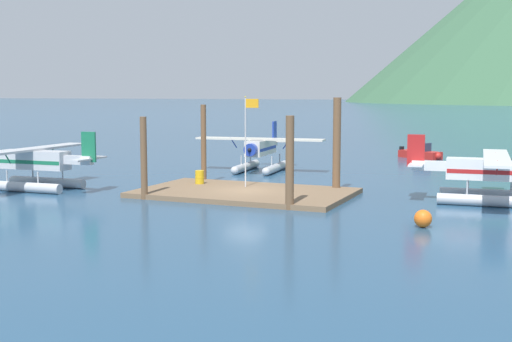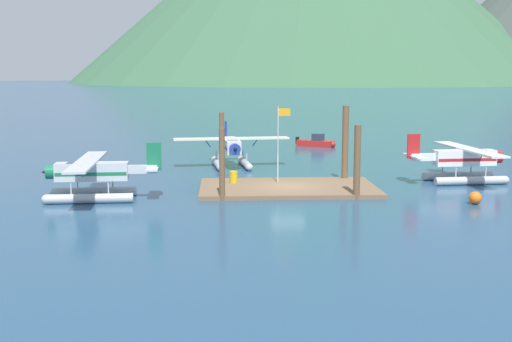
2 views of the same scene
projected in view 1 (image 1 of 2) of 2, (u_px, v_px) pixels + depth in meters
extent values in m
plane|color=navy|center=(245.00, 195.00, 41.15)|extent=(1200.00, 1200.00, 0.00)
cube|color=brown|center=(245.00, 193.00, 41.14)|extent=(12.83, 7.81, 0.30)
cylinder|color=brown|center=(144.00, 158.00, 39.29)|extent=(0.39, 0.39, 4.87)
cylinder|color=brown|center=(290.00, 163.00, 35.79)|extent=(0.45, 0.45, 5.05)
cylinder|color=brown|center=(204.00, 144.00, 46.22)|extent=(0.37, 0.37, 5.45)
cylinder|color=brown|center=(337.00, 145.00, 42.08)|extent=(0.50, 0.50, 5.97)
cylinder|color=silver|center=(245.00, 143.00, 42.42)|extent=(0.08, 0.08, 5.65)
cube|color=orange|center=(252.00, 103.00, 41.96)|extent=(0.90, 0.03, 0.56)
sphere|color=gold|center=(245.00, 97.00, 42.09)|extent=(0.10, 0.10, 0.10)
cylinder|color=gold|center=(200.00, 177.00, 44.04)|extent=(0.58, 0.58, 0.88)
torus|color=gold|center=(200.00, 177.00, 44.04)|extent=(0.62, 0.62, 0.04)
sphere|color=orange|center=(423.00, 219.00, 31.21)|extent=(0.84, 0.84, 0.84)
cylinder|color=#B7BABF|center=(489.00, 195.00, 39.29)|extent=(5.63, 1.09, 0.64)
cylinder|color=#B7BABF|center=(489.00, 201.00, 36.93)|extent=(5.63, 1.09, 0.64)
cylinder|color=#B7BABF|center=(511.00, 184.00, 38.83)|extent=(0.10, 0.10, 0.70)
cylinder|color=#B7BABF|center=(468.00, 182.00, 39.59)|extent=(0.10, 0.10, 0.70)
cylinder|color=#B7BABF|center=(467.00, 188.00, 37.23)|extent=(0.10, 0.10, 0.70)
cube|color=white|center=(490.00, 169.00, 37.92)|extent=(4.88, 1.62, 1.20)
cube|color=#B21E1E|center=(490.00, 171.00, 37.93)|extent=(4.79, 1.64, 0.24)
cube|color=#283347|center=(511.00, 164.00, 37.54)|extent=(1.18, 1.14, 0.56)
cube|color=white|center=(497.00, 158.00, 37.75)|extent=(2.23, 10.48, 0.14)
cylinder|color=#B21E1E|center=(496.00, 160.00, 39.86)|extent=(0.13, 0.63, 0.84)
cylinder|color=#B21E1E|center=(497.00, 168.00, 35.72)|extent=(0.13, 0.63, 0.84)
cube|color=white|center=(431.00, 166.00, 38.94)|extent=(2.23, 0.62, 0.56)
cube|color=#B21E1E|center=(416.00, 151.00, 39.12)|extent=(1.01, 0.20, 1.90)
cube|color=white|center=(417.00, 164.00, 39.18)|extent=(1.06, 3.25, 0.10)
cylinder|color=#B7BABF|center=(23.00, 187.00, 42.41)|extent=(5.62, 0.91, 0.64)
cylinder|color=#B7BABF|center=(48.00, 182.00, 44.74)|extent=(5.62, 0.91, 0.64)
sphere|color=#B7BABF|center=(14.00, 180.00, 45.71)|extent=(0.64, 0.64, 0.64)
cylinder|color=#B7BABF|center=(7.00, 176.00, 42.75)|extent=(0.10, 0.10, 0.70)
cylinder|color=#B7BABF|center=(38.00, 177.00, 41.92)|extent=(0.10, 0.10, 0.70)
cylinder|color=#B7BABF|center=(33.00, 171.00, 45.08)|extent=(0.10, 0.10, 0.70)
cylinder|color=#B7BABF|center=(63.00, 173.00, 44.25)|extent=(0.10, 0.10, 0.70)
cube|color=silver|center=(35.00, 160.00, 43.39)|extent=(4.86, 1.47, 1.20)
cube|color=#196B47|center=(35.00, 161.00, 43.40)|extent=(4.76, 1.49, 0.24)
cube|color=#283347|center=(21.00, 154.00, 43.72)|extent=(1.15, 1.11, 0.56)
cube|color=silver|center=(30.00, 149.00, 43.42)|extent=(1.91, 10.46, 0.14)
cylinder|color=#196B47|center=(7.00, 158.00, 41.41)|extent=(0.11, 0.63, 0.84)
cylinder|color=#196B47|center=(52.00, 152.00, 45.50)|extent=(0.11, 0.63, 0.84)
cylinder|color=#196B47|center=(1.00, 158.00, 44.32)|extent=(0.65, 0.99, 0.96)
cube|color=silver|center=(77.00, 160.00, 42.25)|extent=(2.22, 0.55, 0.56)
cube|color=#196B47|center=(89.00, 147.00, 41.85)|extent=(1.00, 0.17, 1.90)
cube|color=silver|center=(88.00, 159.00, 41.97)|extent=(0.96, 3.24, 0.10)
cylinder|color=#B7BABF|center=(276.00, 168.00, 53.38)|extent=(1.24, 5.64, 0.64)
sphere|color=#B7BABF|center=(266.00, 172.00, 50.72)|extent=(0.64, 0.64, 0.64)
cylinder|color=#B7BABF|center=(246.00, 167.00, 54.10)|extent=(1.24, 5.64, 0.64)
sphere|color=#B7BABF|center=(235.00, 171.00, 51.44)|extent=(0.64, 0.64, 0.64)
cylinder|color=#B7BABF|center=(272.00, 161.00, 52.16)|extent=(0.10, 0.10, 0.70)
cylinder|color=#B7BABF|center=(280.00, 158.00, 54.44)|extent=(0.10, 0.10, 0.70)
cylinder|color=#B7BABF|center=(241.00, 160.00, 52.88)|extent=(0.10, 0.10, 0.70)
cylinder|color=#B7BABF|center=(250.00, 157.00, 55.17)|extent=(0.10, 0.10, 0.70)
cube|color=silver|center=(261.00, 147.00, 53.55)|extent=(1.75, 4.91, 1.20)
cube|color=#1E389E|center=(261.00, 148.00, 53.56)|extent=(1.76, 4.81, 0.24)
cube|color=#283347|center=(257.00, 144.00, 52.49)|extent=(1.17, 1.21, 0.56)
cube|color=silver|center=(260.00, 139.00, 53.19)|extent=(10.49, 2.52, 0.14)
cylinder|color=#1E389E|center=(286.00, 144.00, 52.59)|extent=(0.63, 0.15, 0.84)
cylinder|color=#1E389E|center=(233.00, 143.00, 53.87)|extent=(0.63, 0.15, 0.84)
cylinder|color=#1E389E|center=(251.00, 150.00, 50.99)|extent=(1.02, 0.70, 0.96)
cone|color=black|center=(249.00, 150.00, 50.56)|extent=(0.40, 0.39, 0.36)
cube|color=silver|center=(272.00, 143.00, 56.63)|extent=(0.68, 2.23, 0.56)
cube|color=#1E389E|center=(274.00, 132.00, 57.39)|extent=(0.23, 1.01, 1.90)
cube|color=silver|center=(274.00, 141.00, 57.38)|extent=(3.27, 1.14, 0.10)
cube|color=#B2231E|center=(420.00, 155.00, 64.49)|extent=(4.39, 3.37, 0.70)
sphere|color=#B2231E|center=(438.00, 156.00, 62.83)|extent=(0.70, 0.70, 0.70)
cube|color=#283347|center=(423.00, 147.00, 64.16)|extent=(1.59, 1.55, 0.80)
cube|color=black|center=(402.00, 150.00, 66.26)|extent=(0.46, 0.47, 0.80)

